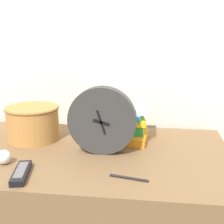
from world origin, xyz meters
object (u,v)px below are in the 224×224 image
at_px(desk_clock, 102,121).
at_px(pen, 129,178).
at_px(tv_remote, 21,173).
at_px(crumpled_paper_ball, 4,157).
at_px(basket, 33,122).
at_px(book_stack, 122,122).

relative_size(desk_clock, pen, 2.04).
distance_m(tv_remote, pen, 0.35).
height_order(crumpled_paper_ball, pen, crumpled_paper_ball).
xyz_separation_m(crumpled_paper_ball, pen, (0.44, -0.06, -0.02)).
bearing_deg(basket, book_stack, 7.63).
height_order(basket, pen, basket).
distance_m(book_stack, pen, 0.38).
relative_size(basket, pen, 1.79).
bearing_deg(book_stack, desk_clock, -109.07).
xyz_separation_m(basket, crumpled_paper_ball, (-0.01, -0.26, -0.05)).
bearing_deg(crumpled_paper_ball, desk_clock, 23.97).
xyz_separation_m(desk_clock, book_stack, (0.06, 0.16, -0.05)).
height_order(basket, tv_remote, basket).
height_order(basket, crumpled_paper_ball, basket).
relative_size(basket, tv_remote, 1.39).
bearing_deg(basket, tv_remote, -75.26).
height_order(desk_clock, book_stack, desk_clock).
relative_size(book_stack, basket, 1.00).
bearing_deg(book_stack, crumpled_paper_ball, -140.99).
bearing_deg(pen, book_stack, 99.36).
xyz_separation_m(book_stack, tv_remote, (-0.28, -0.39, -0.07)).
bearing_deg(tv_remote, desk_clock, 44.78).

